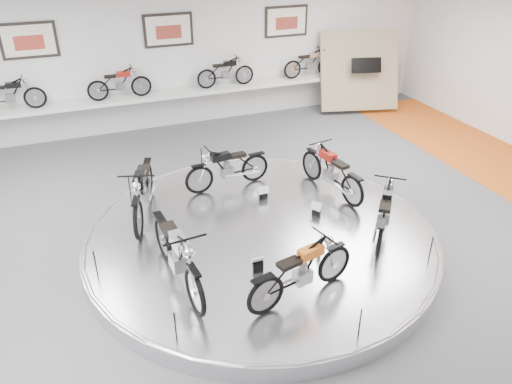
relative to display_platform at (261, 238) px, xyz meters
name	(u,v)px	position (x,y,z in m)	size (l,w,h in m)	color
floor	(267,253)	(0.00, -0.30, -0.15)	(16.00, 16.00, 0.00)	#4C4C4F
ceiling	(270,26)	(0.00, -0.30, 3.85)	(16.00, 16.00, 0.00)	white
wall_back	(170,56)	(0.00, 6.70, 1.85)	(16.00, 16.00, 0.00)	white
dado_band	(175,106)	(0.00, 6.68, 0.40)	(15.68, 0.04, 1.10)	#BCBCBA
display_platform	(261,238)	(0.00, 0.00, 0.00)	(6.40, 6.40, 0.30)	silver
platform_rim	(261,233)	(0.00, 0.00, 0.12)	(6.40, 6.40, 0.10)	#B2B2BA
shelf	(176,94)	(0.00, 6.40, 0.85)	(11.00, 0.55, 0.10)	silver
poster_left	(29,40)	(-3.50, 6.66, 2.55)	(1.35, 0.06, 0.88)	white
poster_center	(168,30)	(0.00, 6.66, 2.55)	(1.35, 0.06, 0.88)	white
poster_right	(286,21)	(3.50, 6.66, 2.55)	(1.35, 0.06, 0.88)	white
display_panel	(359,71)	(5.60, 5.80, 1.10)	(2.40, 0.12, 2.40)	gray
shelf_bike_a	(10,97)	(-4.20, 6.40, 1.27)	(1.22, 0.42, 0.73)	black
shelf_bike_b	(120,85)	(-1.50, 6.40, 1.27)	(1.22, 0.42, 0.73)	maroon
shelf_bike_c	(226,74)	(1.50, 6.40, 1.27)	(1.22, 0.42, 0.73)	black
shelf_bike_d	(310,65)	(4.20, 6.40, 1.27)	(1.22, 0.42, 0.73)	#B3B3B8
bike_a	(332,170)	(1.92, 0.86, 0.65)	(1.70, 0.60, 1.00)	maroon
bike_b	(228,167)	(0.00, 1.86, 0.62)	(1.61, 0.57, 0.95)	black
bike_c	(143,190)	(-1.87, 1.34, 0.71)	(1.90, 0.67, 1.12)	black
bike_d	(177,253)	(-1.75, -0.88, 0.71)	(1.90, 0.67, 1.12)	#B3B3B8
bike_e	(302,270)	(-0.11, -1.88, 0.64)	(1.65, 0.58, 0.97)	#D55F17
bike_f	(385,211)	(2.02, -0.90, 0.64)	(1.66, 0.59, 0.98)	black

